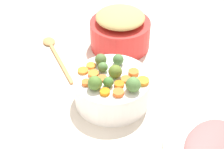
% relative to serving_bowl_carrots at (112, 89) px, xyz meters
% --- Properties ---
extents(tabletop, '(2.40, 2.40, 0.02)m').
position_rel_serving_bowl_carrots_xyz_m(tabletop, '(0.01, 0.03, -0.06)').
color(tabletop, silver).
rests_on(tabletop, ground).
extents(serving_bowl_carrots, '(0.23, 0.23, 0.09)m').
position_rel_serving_bowl_carrots_xyz_m(serving_bowl_carrots, '(0.00, 0.00, 0.00)').
color(serving_bowl_carrots, white).
rests_on(serving_bowl_carrots, tabletop).
extents(metal_pot, '(0.22, 0.22, 0.10)m').
position_rel_serving_bowl_carrots_xyz_m(metal_pot, '(0.20, 0.22, 0.00)').
color(metal_pot, red).
rests_on(metal_pot, tabletop).
extents(stuffing_mound, '(0.17, 0.17, 0.04)m').
position_rel_serving_bowl_carrots_xyz_m(stuffing_mound, '(0.20, 0.22, 0.08)').
color(stuffing_mound, tan).
rests_on(stuffing_mound, metal_pot).
extents(carrot_slice_0, '(0.03, 0.03, 0.01)m').
position_rel_serving_bowl_carrots_xyz_m(carrot_slice_0, '(-0.03, -0.07, 0.05)').
color(carrot_slice_0, orange).
rests_on(carrot_slice_0, serving_bowl_carrots).
extents(carrot_slice_1, '(0.04, 0.04, 0.01)m').
position_rel_serving_bowl_carrots_xyz_m(carrot_slice_1, '(-0.02, 0.08, 0.05)').
color(carrot_slice_1, orange).
rests_on(carrot_slice_1, serving_bowl_carrots).
extents(carrot_slice_2, '(0.04, 0.04, 0.01)m').
position_rel_serving_bowl_carrots_xyz_m(carrot_slice_2, '(-0.03, 0.01, 0.05)').
color(carrot_slice_2, orange).
rests_on(carrot_slice_2, serving_bowl_carrots).
extents(carrot_slice_3, '(0.05, 0.05, 0.01)m').
position_rel_serving_bowl_carrots_xyz_m(carrot_slice_3, '(0.06, -0.07, 0.05)').
color(carrot_slice_3, orange).
rests_on(carrot_slice_3, serving_bowl_carrots).
extents(carrot_slice_4, '(0.03, 0.03, 0.01)m').
position_rel_serving_bowl_carrots_xyz_m(carrot_slice_4, '(0.02, -0.03, 0.05)').
color(carrot_slice_4, orange).
rests_on(carrot_slice_4, serving_bowl_carrots).
extents(carrot_slice_5, '(0.04, 0.04, 0.01)m').
position_rel_serving_bowl_carrots_xyz_m(carrot_slice_5, '(0.06, -0.03, 0.05)').
color(carrot_slice_5, orange).
rests_on(carrot_slice_5, serving_bowl_carrots).
extents(carrot_slice_6, '(0.03, 0.03, 0.01)m').
position_rel_serving_bowl_carrots_xyz_m(carrot_slice_6, '(-0.06, -0.04, 0.05)').
color(carrot_slice_6, orange).
rests_on(carrot_slice_6, serving_bowl_carrots).
extents(carrot_slice_7, '(0.04, 0.04, 0.01)m').
position_rel_serving_bowl_carrots_xyz_m(carrot_slice_7, '(-0.04, 0.04, 0.05)').
color(carrot_slice_7, orange).
rests_on(carrot_slice_7, serving_bowl_carrots).
extents(carrot_slice_8, '(0.04, 0.04, 0.01)m').
position_rel_serving_bowl_carrots_xyz_m(carrot_slice_8, '(-0.01, -0.04, 0.05)').
color(carrot_slice_8, orange).
rests_on(carrot_slice_8, serving_bowl_carrots).
extents(carrot_slice_9, '(0.03, 0.03, 0.01)m').
position_rel_serving_bowl_carrots_xyz_m(carrot_slice_9, '(-0.08, 0.02, 0.05)').
color(carrot_slice_9, orange).
rests_on(carrot_slice_9, serving_bowl_carrots).
extents(carrot_slice_10, '(0.05, 0.05, 0.01)m').
position_rel_serving_bowl_carrots_xyz_m(carrot_slice_10, '(-0.05, 0.07, 0.05)').
color(carrot_slice_10, orange).
rests_on(carrot_slice_10, serving_bowl_carrots).
extents(brussels_sprout_0, '(0.04, 0.04, 0.04)m').
position_rel_serving_bowl_carrots_xyz_m(brussels_sprout_0, '(0.01, 0.07, 0.06)').
color(brussels_sprout_0, '#536E38').
rests_on(brussels_sprout_0, serving_bowl_carrots).
extents(brussels_sprout_1, '(0.04, 0.04, 0.04)m').
position_rel_serving_bowl_carrots_xyz_m(brussels_sprout_1, '(-0.07, -0.01, 0.07)').
color(brussels_sprout_1, '#517B30').
rests_on(brussels_sprout_1, serving_bowl_carrots).
extents(brussels_sprout_2, '(0.03, 0.03, 0.03)m').
position_rel_serving_bowl_carrots_xyz_m(brussels_sprout_2, '(-0.03, -0.02, 0.06)').
color(brussels_sprout_2, '#478134').
rests_on(brussels_sprout_2, serving_bowl_carrots).
extents(brussels_sprout_3, '(0.03, 0.03, 0.03)m').
position_rel_serving_bowl_carrots_xyz_m(brussels_sprout_3, '(0.05, 0.04, 0.06)').
color(brussels_sprout_3, '#4D7640').
rests_on(brussels_sprout_3, serving_bowl_carrots).
extents(brussels_sprout_4, '(0.03, 0.03, 0.03)m').
position_rel_serving_bowl_carrots_xyz_m(brussels_sprout_4, '(-0.01, 0.04, 0.06)').
color(brussels_sprout_4, '#557D3F').
rests_on(brussels_sprout_4, serving_bowl_carrots).
extents(brussels_sprout_5, '(0.04, 0.04, 0.04)m').
position_rel_serving_bowl_carrots_xyz_m(brussels_sprout_5, '(0.01, -0.08, 0.07)').
color(brussels_sprout_5, '#548342').
rests_on(brussels_sprout_5, serving_bowl_carrots).
extents(brussels_sprout_6, '(0.04, 0.04, 0.04)m').
position_rel_serving_bowl_carrots_xyz_m(brussels_sprout_6, '(0.01, -0.00, 0.07)').
color(brussels_sprout_6, olive).
rests_on(brussels_sprout_6, serving_bowl_carrots).
extents(wooden_spoon, '(0.09, 0.29, 0.01)m').
position_rel_serving_bowl_carrots_xyz_m(wooden_spoon, '(-0.02, 0.33, -0.04)').
color(wooden_spoon, tan).
rests_on(wooden_spoon, tabletop).
extents(ham_plate, '(0.28, 0.28, 0.01)m').
position_rel_serving_bowl_carrots_xyz_m(ham_plate, '(0.12, -0.30, -0.04)').
color(ham_plate, white).
rests_on(ham_plate, tabletop).
extents(ham_slice_main, '(0.20, 0.15, 0.03)m').
position_rel_serving_bowl_carrots_xyz_m(ham_slice_main, '(0.10, -0.30, -0.02)').
color(ham_slice_main, '#C75F60').
rests_on(ham_slice_main, ham_plate).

